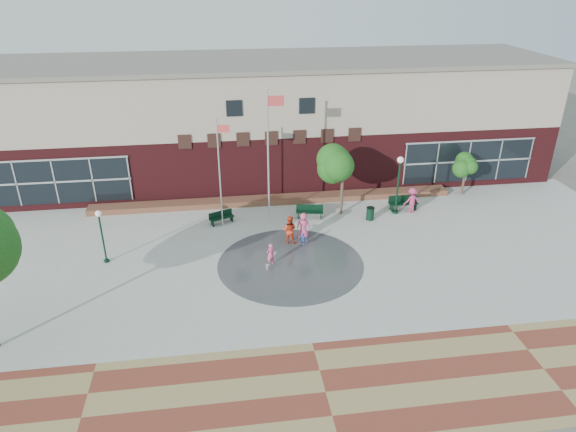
{
  "coord_description": "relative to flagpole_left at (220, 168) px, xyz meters",
  "views": [
    {
      "loc": [
        -3.64,
        -22.1,
        15.52
      ],
      "look_at": [
        0.0,
        4.0,
        2.6
      ],
      "focal_mm": 32.0,
      "sensor_mm": 36.0,
      "label": 1
    }
  ],
  "objects": [
    {
      "name": "child_blue",
      "position": [
        4.75,
        -3.58,
        -3.56
      ],
      "size": [
        0.6,
        0.49,
        0.96
      ],
      "primitive_type": "imported",
      "rotation": [
        0.0,
        0.0,
        2.6
      ],
      "color": "#366FBB",
      "rests_on": "ground"
    },
    {
      "name": "tree_small_right",
      "position": [
        17.9,
        2.69,
        -1.49
      ],
      "size": [
        2.05,
        2.05,
        3.5
      ],
      "color": "#402F24",
      "rests_on": "ground"
    },
    {
      "name": "adult_pink",
      "position": [
        4.95,
        -2.46,
        -3.17
      ],
      "size": [
        0.97,
        0.76,
        1.74
      ],
      "primitive_type": "imported",
      "rotation": [
        0.0,
        0.0,
        2.88
      ],
      "color": "#D74679",
      "rests_on": "ground"
    },
    {
      "name": "paver_band",
      "position": [
        3.71,
        -15.43,
        -4.03
      ],
      "size": [
        46.0,
        6.0,
        0.01
      ],
      "primitive_type": "cube",
      "color": "brown",
      "rests_on": "ground"
    },
    {
      "name": "lamp_right",
      "position": [
        11.88,
        0.23,
        -1.47
      ],
      "size": [
        0.44,
        0.44,
        4.14
      ],
      "color": "black",
      "rests_on": "ground"
    },
    {
      "name": "flagpole_right",
      "position": [
        3.12,
        0.0,
        1.0
      ],
      "size": [
        1.11,
        0.18,
        9.01
      ],
      "rotation": [
        0.0,
        0.0,
        -0.04
      ],
      "color": "silver",
      "rests_on": "ground"
    },
    {
      "name": "water_jet_b",
      "position": [
        2.29,
        -6.06,
        -4.04
      ],
      "size": [
        0.18,
        0.18,
        0.41
      ],
      "primitive_type": "cone",
      "rotation": [
        3.14,
        0.0,
        0.0
      ],
      "color": "white",
      "rests_on": "ground"
    },
    {
      "name": "tree_mid",
      "position": [
        8.13,
        0.72,
        -0.42
      ],
      "size": [
        2.94,
        2.94,
        4.96
      ],
      "color": "#402F24",
      "rests_on": "ground"
    },
    {
      "name": "water_jet_a",
      "position": [
        2.79,
        -5.15,
        -4.04
      ],
      "size": [
        0.33,
        0.33,
        0.64
      ],
      "primitive_type": "cone",
      "rotation": [
        3.14,
        0.0,
        0.0
      ],
      "color": "white",
      "rests_on": "ground"
    },
    {
      "name": "adult_red",
      "position": [
        4.0,
        -2.95,
        -3.12
      ],
      "size": [
        1.07,
        0.95,
        1.84
      ],
      "primitive_type": "imported",
      "rotation": [
        0.0,
        0.0,
        2.81
      ],
      "color": "red",
      "rests_on": "ground"
    },
    {
      "name": "flagpole_left",
      "position": [
        0.0,
        0.0,
        0.0
      ],
      "size": [
        0.83,
        0.29,
        7.25
      ],
      "rotation": [
        0.0,
        0.0,
        -0.27
      ],
      "color": "silver",
      "rests_on": "ground"
    },
    {
      "name": "child_splash",
      "position": [
        2.57,
        -5.34,
        -3.36
      ],
      "size": [
        0.59,
        0.53,
        1.36
      ],
      "primitive_type": "imported",
      "rotation": [
        0.0,
        0.0,
        3.68
      ],
      "color": "#EB5682",
      "rests_on": "ground"
    },
    {
      "name": "trash_can",
      "position": [
        9.85,
        -0.51,
        -3.58
      ],
      "size": [
        0.56,
        0.56,
        0.91
      ],
      "color": "black",
      "rests_on": "ground"
    },
    {
      "name": "flower_bed",
      "position": [
        3.71,
        3.17,
        -4.04
      ],
      "size": [
        26.0,
        1.2,
        0.4
      ],
      "primitive_type": "cube",
      "color": "maroon",
      "rests_on": "ground"
    },
    {
      "name": "plaza_concrete",
      "position": [
        3.71,
        -4.43,
        -4.03
      ],
      "size": [
        46.0,
        18.0,
        0.01
      ],
      "primitive_type": "cube",
      "color": "#A8A8A0",
      "rests_on": "ground"
    },
    {
      "name": "bench_mid",
      "position": [
        5.85,
        0.31,
        -3.74
      ],
      "size": [
        1.89,
        0.79,
        0.92
      ],
      "rotation": [
        0.0,
        0.0,
        -0.16
      ],
      "color": "black",
      "rests_on": "ground"
    },
    {
      "name": "splash_pad",
      "position": [
        3.71,
        -5.43,
        -4.03
      ],
      "size": [
        8.4,
        8.4,
        0.01
      ],
      "primitive_type": "cylinder",
      "color": "#383A3D",
      "rests_on": "ground"
    },
    {
      "name": "bench_right",
      "position": [
        12.58,
        0.67,
        -3.71
      ],
      "size": [
        2.06,
        0.6,
        1.03
      ],
      "rotation": [
        0.0,
        0.0,
        0.01
      ],
      "color": "black",
      "rests_on": "ground"
    },
    {
      "name": "lamp_left",
      "position": [
        -6.84,
        -3.73,
        -1.99
      ],
      "size": [
        0.35,
        0.35,
        3.29
      ],
      "color": "black",
      "rests_on": "ground"
    },
    {
      "name": "ground",
      "position": [
        3.71,
        -8.43,
        -4.04
      ],
      "size": [
        120.0,
        120.0,
        0.0
      ],
      "primitive_type": "plane",
      "color": "#666056",
      "rests_on": "ground"
    },
    {
      "name": "library_building",
      "position": [
        3.71,
        9.05,
        0.61
      ],
      "size": [
        44.4,
        10.4,
        9.2
      ],
      "color": "#4A1418",
      "rests_on": "ground"
    },
    {
      "name": "bench_left",
      "position": [
        -0.09,
        0.34,
        -3.77
      ],
      "size": [
        1.72,
        1.08,
        0.84
      ],
      "rotation": [
        0.0,
        0.0,
        0.41
      ],
      "color": "black",
      "rests_on": "ground"
    },
    {
      "name": "person_bench",
      "position": [
        12.99,
        0.22,
        -3.12
      ],
      "size": [
        1.28,
        0.87,
        1.83
      ],
      "primitive_type": "imported",
      "rotation": [
        0.0,
        0.0,
        3.31
      ],
      "color": "#BE3567",
      "rests_on": "ground"
    }
  ]
}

